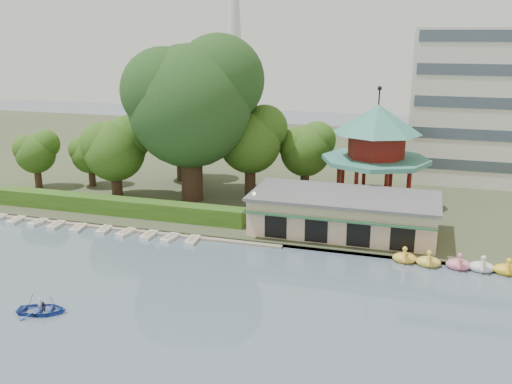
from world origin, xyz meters
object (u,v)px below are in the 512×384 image
at_px(boathouse, 344,213).
at_px(big_tree, 192,98).
at_px(dock, 126,228).
at_px(pavilion, 376,145).
at_px(rowboat_with_passengers, 42,307).

bearing_deg(boathouse, big_tree, 161.60).
height_order(dock, big_tree, big_tree).
distance_m(dock, pavilion, 29.14).
xyz_separation_m(dock, big_tree, (3.19, 11.03, 12.45)).
relative_size(boathouse, rowboat_with_passengers, 3.21).
bearing_deg(rowboat_with_passengers, pavilion, 57.80).
relative_size(boathouse, pavilion, 1.38).
bearing_deg(pavilion, big_tree, -169.73).
distance_m(big_tree, rowboat_with_passengers, 31.55).
xyz_separation_m(boathouse, pavilion, (2.00, 10.03, 5.11)).
bearing_deg(big_tree, boathouse, -18.40).
distance_m(dock, boathouse, 22.62).
xyz_separation_m(big_tree, rowboat_with_passengers, (0.07, -29.15, -12.05)).
relative_size(big_tree, rowboat_with_passengers, 3.35).
xyz_separation_m(pavilion, rowboat_with_passengers, (-20.73, -32.92, -6.96)).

